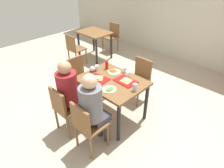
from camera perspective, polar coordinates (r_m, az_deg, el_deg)
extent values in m
cube|color=#B7A893|center=(3.72, 0.00, -9.26)|extent=(10.00, 10.00, 0.02)
cube|color=beige|center=(5.64, 24.59, 18.89)|extent=(10.00, 0.10, 2.80)
cube|color=brown|center=(3.26, 0.00, 0.86)|extent=(1.10, 0.84, 0.04)
cylinder|color=black|center=(3.60, -9.65, -3.76)|extent=(0.06, 0.06, 0.74)
cylinder|color=black|center=(3.03, 1.98, -11.45)|extent=(0.06, 0.06, 0.74)
cylinder|color=black|center=(3.97, -1.47, 0.61)|extent=(0.06, 0.06, 0.74)
cylinder|color=black|center=(3.47, 10.03, -5.34)|extent=(0.06, 0.06, 0.74)
cube|color=brown|center=(3.25, -12.49, -6.78)|extent=(0.40, 0.40, 0.03)
cube|color=brown|center=(3.05, -15.71, -5.12)|extent=(0.38, 0.04, 0.40)
cylinder|color=brown|center=(3.57, -11.40, -7.26)|extent=(0.04, 0.04, 0.44)
cylinder|color=brown|center=(3.36, -7.93, -9.93)|extent=(0.04, 0.04, 0.44)
cylinder|color=brown|center=(3.45, -16.00, -9.74)|extent=(0.04, 0.04, 0.44)
cylinder|color=brown|center=(3.23, -12.71, -12.72)|extent=(0.04, 0.04, 0.44)
cube|color=brown|center=(2.90, -6.10, -11.70)|extent=(0.40, 0.40, 0.03)
cube|color=brown|center=(2.68, -9.32, -10.25)|extent=(0.38, 0.04, 0.40)
cylinder|color=brown|center=(3.24, -5.55, -11.71)|extent=(0.04, 0.04, 0.44)
cylinder|color=brown|center=(3.06, -1.20, -14.85)|extent=(0.04, 0.04, 0.44)
cylinder|color=brown|center=(3.10, -10.42, -14.74)|extent=(0.04, 0.04, 0.44)
cylinder|color=brown|center=(2.91, -6.18, -18.32)|extent=(0.04, 0.04, 0.44)
cube|color=brown|center=(3.89, 7.37, 1.04)|extent=(0.40, 0.40, 0.03)
cube|color=brown|center=(3.92, 9.21, 4.71)|extent=(0.38, 0.04, 0.40)
cylinder|color=brown|center=(3.82, 7.59, -3.84)|extent=(0.04, 0.04, 0.44)
cylinder|color=brown|center=(3.99, 3.72, -1.86)|extent=(0.04, 0.04, 0.44)
cylinder|color=brown|center=(4.06, 10.51, -1.76)|extent=(0.04, 0.04, 0.44)
cylinder|color=brown|center=(4.22, 6.74, 0.03)|extent=(0.04, 0.04, 0.44)
cube|color=brown|center=(3.97, -8.86, 1.58)|extent=(0.40, 0.40, 0.03)
cube|color=brown|center=(4.00, -10.72, 5.14)|extent=(0.04, 0.38, 0.40)
cylinder|color=brown|center=(4.07, -5.23, -1.21)|extent=(0.04, 0.04, 0.44)
cylinder|color=brown|center=(3.90, -8.97, -3.20)|extent=(0.04, 0.04, 0.44)
cylinder|color=brown|center=(4.29, -8.24, 0.54)|extent=(0.04, 0.04, 0.44)
cylinder|color=brown|center=(4.13, -11.89, -1.26)|extent=(0.04, 0.04, 0.44)
cylinder|color=#383842|center=(3.53, -9.78, -7.32)|extent=(0.10, 0.10, 0.47)
cylinder|color=#383842|center=(3.43, -8.13, -8.54)|extent=(0.10, 0.10, 0.47)
cube|color=#383842|center=(3.26, -10.76, -4.90)|extent=(0.32, 0.28, 0.10)
cylinder|color=maroon|center=(3.04, -13.00, -1.12)|extent=(0.32, 0.32, 0.52)
sphere|color=tan|center=(2.86, -13.85, 4.72)|extent=(0.20, 0.20, 0.20)
cylinder|color=#383842|center=(3.20, -3.65, -11.79)|extent=(0.10, 0.10, 0.47)
cylinder|color=#383842|center=(3.12, -1.60, -13.23)|extent=(0.10, 0.10, 0.47)
cube|color=#383842|center=(2.92, -4.22, -9.53)|extent=(0.32, 0.28, 0.10)
cylinder|color=slate|center=(2.67, -6.24, -5.69)|extent=(0.32, 0.32, 0.52)
sphere|color=#DBAD89|center=(2.47, -6.71, 0.71)|extent=(0.20, 0.20, 0.20)
cube|color=#B21414|center=(3.28, -4.20, 1.53)|extent=(0.38, 0.29, 0.02)
cube|color=#B21414|center=(3.22, 4.02, 0.88)|extent=(0.37, 0.28, 0.02)
cylinder|color=white|center=(3.49, 0.69, 3.61)|extent=(0.22, 0.22, 0.01)
cylinder|color=white|center=(3.01, -0.79, -1.55)|extent=(0.22, 0.22, 0.01)
pyramid|color=#C68C47|center=(3.28, -4.20, 1.88)|extent=(0.19, 0.19, 0.01)
ellipsoid|color=#D8C67F|center=(3.28, -4.20, 2.03)|extent=(0.13, 0.13, 0.01)
pyramid|color=tan|center=(3.22, 4.26, 1.16)|extent=(0.24, 0.24, 0.01)
ellipsoid|color=#D8C67F|center=(3.21, 4.26, 1.31)|extent=(0.17, 0.17, 0.01)
pyramid|color=tan|center=(3.50, 0.34, 3.85)|extent=(0.23, 0.22, 0.01)
ellipsoid|color=#B74723|center=(3.49, 0.34, 3.99)|extent=(0.16, 0.16, 0.01)
pyramid|color=#DBAD60|center=(2.99, -0.70, -1.62)|extent=(0.13, 0.19, 0.01)
ellipsoid|color=#4C7233|center=(2.98, -0.70, -1.46)|extent=(0.09, 0.13, 0.01)
cylinder|color=white|center=(3.47, 3.77, 4.23)|extent=(0.07, 0.07, 0.10)
cylinder|color=white|center=(3.00, -4.36, -0.77)|extent=(0.07, 0.07, 0.10)
cylinder|color=white|center=(3.54, -4.43, 4.80)|extent=(0.07, 0.07, 0.10)
cylinder|color=white|center=(3.34, 4.62, 2.96)|extent=(0.07, 0.07, 0.10)
cylinder|color=#B7BCC6|center=(2.98, 6.76, -0.94)|extent=(0.07, 0.07, 0.12)
cylinder|color=red|center=(3.57, -1.56, 5.71)|extent=(0.06, 0.06, 0.16)
sphere|color=silver|center=(3.51, -5.74, 4.47)|extent=(0.10, 0.10, 0.10)
cube|color=brown|center=(5.69, -5.26, 14.90)|extent=(0.90, 0.70, 0.04)
cylinder|color=black|center=(5.94, -9.75, 11.35)|extent=(0.06, 0.06, 0.74)
cylinder|color=black|center=(5.37, -4.60, 9.40)|extent=(0.06, 0.06, 0.74)
cylinder|color=black|center=(6.28, -5.47, 12.82)|extent=(0.06, 0.06, 0.74)
cylinder|color=black|center=(5.74, -0.23, 11.06)|extent=(0.06, 0.06, 0.74)
cube|color=brown|center=(5.42, -10.32, 10.16)|extent=(0.40, 0.40, 0.03)
cube|color=brown|center=(5.25, -12.14, 11.73)|extent=(0.38, 0.04, 0.40)
cylinder|color=brown|center=(5.73, -9.77, 8.91)|extent=(0.04, 0.04, 0.44)
cylinder|color=brown|center=(5.48, -7.58, 7.97)|extent=(0.04, 0.04, 0.44)
cylinder|color=brown|center=(5.55, -12.56, 7.82)|extent=(0.04, 0.04, 0.44)
cylinder|color=brown|center=(5.29, -10.43, 6.82)|extent=(0.04, 0.04, 0.44)
cube|color=brown|center=(6.21, -0.50, 13.58)|extent=(0.40, 0.40, 0.03)
cube|color=brown|center=(6.27, 0.69, 15.83)|extent=(0.38, 0.04, 0.40)
cylinder|color=brown|center=(6.07, -0.47, 10.75)|extent=(0.04, 0.04, 0.44)
cylinder|color=brown|center=(6.29, -2.73, 11.54)|extent=(0.04, 0.04, 0.44)
cylinder|color=brown|center=(6.30, 1.74, 11.57)|extent=(0.04, 0.04, 0.44)
cylinder|color=brown|center=(6.51, -0.51, 12.32)|extent=(0.04, 0.04, 0.44)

